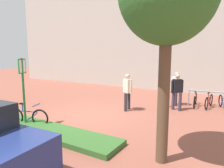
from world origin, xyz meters
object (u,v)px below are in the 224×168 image
at_px(person_suited_dark, 177,90).
at_px(bike_rack_cluster, 223,102).
at_px(parking_sign_post, 23,83).
at_px(bike_at_sign, 28,117).
at_px(bollard_steel, 164,99).
at_px(person_casual_tan, 127,90).
at_px(person_shirt_blue, 176,86).

bearing_deg(person_suited_dark, bike_rack_cluster, 36.04).
distance_m(parking_sign_post, bike_at_sign, 1.28).
height_order(bike_rack_cluster, bollard_steel, bollard_steel).
bearing_deg(parking_sign_post, bike_rack_cluster, 46.89).
bearing_deg(person_suited_dark, person_casual_tan, -148.40).
xyz_separation_m(person_suited_dark, person_shirt_blue, (-0.26, 0.94, 0.00)).
bearing_deg(person_suited_dark, person_shirt_blue, 105.54).
relative_size(bike_at_sign, person_casual_tan, 0.94).
relative_size(bike_at_sign, bike_rack_cluster, 0.50).
distance_m(parking_sign_post, person_suited_dark, 6.59).
relative_size(person_suited_dark, person_shirt_blue, 1.00).
bearing_deg(person_shirt_blue, bike_rack_cluster, 11.35).
bearing_deg(person_casual_tan, bike_rack_cluster, 33.83).
bearing_deg(parking_sign_post, person_casual_tan, 60.56).
distance_m(bollard_steel, person_casual_tan, 1.96).
height_order(person_shirt_blue, person_casual_tan, same).
bearing_deg(person_suited_dark, parking_sign_post, -129.28).
bearing_deg(bike_rack_cluster, person_suited_dark, -143.96).
distance_m(bollard_steel, person_shirt_blue, 1.04).
xyz_separation_m(bollard_steel, person_casual_tan, (-1.32, -1.34, 0.53)).
xyz_separation_m(bike_at_sign, person_shirt_blue, (3.89, 5.92, 0.63)).
distance_m(parking_sign_post, person_casual_tan, 4.48).
bearing_deg(person_casual_tan, bike_at_sign, -120.04).
height_order(parking_sign_post, bike_rack_cluster, parking_sign_post).
distance_m(person_suited_dark, person_shirt_blue, 0.97).
bearing_deg(person_shirt_blue, parking_sign_post, -122.90).
height_order(parking_sign_post, person_suited_dark, parking_sign_post).
height_order(person_suited_dark, person_casual_tan, same).
xyz_separation_m(bike_at_sign, bollard_steel, (3.50, 5.11, 0.10)).
bearing_deg(bollard_steel, bike_at_sign, -124.39).
relative_size(parking_sign_post, person_casual_tan, 1.44).
xyz_separation_m(bike_at_sign, person_casual_tan, (2.18, 3.77, 0.63)).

